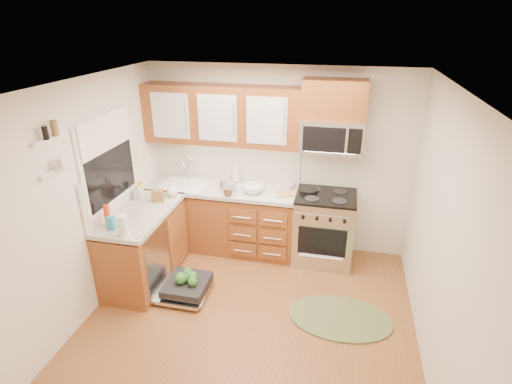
% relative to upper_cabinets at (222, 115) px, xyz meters
% --- Properties ---
extents(floor, '(3.50, 3.50, 0.00)m').
position_rel_upper_cabinets_xyz_m(floor, '(0.73, -1.57, -1.88)').
color(floor, brown).
rests_on(floor, ground).
extents(ceiling, '(3.50, 3.50, 0.00)m').
position_rel_upper_cabinets_xyz_m(ceiling, '(0.73, -1.57, 0.62)').
color(ceiling, white).
rests_on(ceiling, ground).
extents(wall_back, '(3.50, 0.04, 2.50)m').
position_rel_upper_cabinets_xyz_m(wall_back, '(0.73, 0.18, -0.62)').
color(wall_back, silver).
rests_on(wall_back, ground).
extents(wall_front, '(3.50, 0.04, 2.50)m').
position_rel_upper_cabinets_xyz_m(wall_front, '(0.73, -3.33, -0.62)').
color(wall_front, silver).
rests_on(wall_front, ground).
extents(wall_left, '(0.04, 3.50, 2.50)m').
position_rel_upper_cabinets_xyz_m(wall_left, '(-1.02, -1.57, -0.62)').
color(wall_left, silver).
rests_on(wall_left, ground).
extents(wall_right, '(0.04, 3.50, 2.50)m').
position_rel_upper_cabinets_xyz_m(wall_right, '(2.48, -1.57, -0.62)').
color(wall_right, silver).
rests_on(wall_right, ground).
extents(base_cabinet_back, '(2.05, 0.60, 0.85)m').
position_rel_upper_cabinets_xyz_m(base_cabinet_back, '(0.00, -0.12, -1.45)').
color(base_cabinet_back, brown).
rests_on(base_cabinet_back, ground).
extents(base_cabinet_left, '(0.60, 1.25, 0.85)m').
position_rel_upper_cabinets_xyz_m(base_cabinet_left, '(-0.72, -1.05, -1.45)').
color(base_cabinet_left, brown).
rests_on(base_cabinet_left, ground).
extents(countertop_back, '(2.07, 0.64, 0.05)m').
position_rel_upper_cabinets_xyz_m(countertop_back, '(0.00, -0.14, -0.97)').
color(countertop_back, beige).
rests_on(countertop_back, base_cabinet_back).
extents(countertop_left, '(0.64, 1.27, 0.05)m').
position_rel_upper_cabinets_xyz_m(countertop_left, '(-0.71, -1.05, -0.97)').
color(countertop_left, beige).
rests_on(countertop_left, base_cabinet_left).
extents(backsplash_back, '(2.05, 0.02, 0.57)m').
position_rel_upper_cabinets_xyz_m(backsplash_back, '(0.00, 0.16, -0.67)').
color(backsplash_back, silver).
rests_on(backsplash_back, ground).
extents(backsplash_left, '(0.02, 1.25, 0.57)m').
position_rel_upper_cabinets_xyz_m(backsplash_left, '(-1.01, -1.05, -0.67)').
color(backsplash_left, silver).
rests_on(backsplash_left, ground).
extents(upper_cabinets, '(2.05, 0.35, 0.75)m').
position_rel_upper_cabinets_xyz_m(upper_cabinets, '(0.00, 0.00, 0.00)').
color(upper_cabinets, brown).
rests_on(upper_cabinets, ground).
extents(cabinet_over_mw, '(0.76, 0.35, 0.47)m').
position_rel_upper_cabinets_xyz_m(cabinet_over_mw, '(1.41, 0.00, 0.26)').
color(cabinet_over_mw, brown).
rests_on(cabinet_over_mw, ground).
extents(range, '(0.76, 0.64, 0.95)m').
position_rel_upper_cabinets_xyz_m(range, '(1.41, -0.15, -1.40)').
color(range, silver).
rests_on(range, ground).
extents(microwave, '(0.76, 0.38, 0.40)m').
position_rel_upper_cabinets_xyz_m(microwave, '(1.41, -0.02, -0.18)').
color(microwave, silver).
rests_on(microwave, ground).
extents(sink, '(0.62, 0.50, 0.26)m').
position_rel_upper_cabinets_xyz_m(sink, '(-0.52, -0.16, -1.07)').
color(sink, white).
rests_on(sink, ground).
extents(dishwasher, '(0.70, 0.60, 0.20)m').
position_rel_upper_cabinets_xyz_m(dishwasher, '(-0.13, -1.27, -1.77)').
color(dishwasher, silver).
rests_on(dishwasher, ground).
extents(window, '(0.03, 1.05, 1.05)m').
position_rel_upper_cabinets_xyz_m(window, '(-1.01, -1.07, -0.32)').
color(window, white).
rests_on(window, ground).
extents(window_blind, '(0.02, 0.96, 0.40)m').
position_rel_upper_cabinets_xyz_m(window_blind, '(-0.98, -1.07, 0.00)').
color(window_blind, white).
rests_on(window_blind, ground).
extents(shelf_upper, '(0.04, 0.40, 0.03)m').
position_rel_upper_cabinets_xyz_m(shelf_upper, '(-0.99, -1.92, 0.17)').
color(shelf_upper, white).
rests_on(shelf_upper, ground).
extents(shelf_lower, '(0.04, 0.40, 0.03)m').
position_rel_upper_cabinets_xyz_m(shelf_lower, '(-0.99, -1.92, -0.12)').
color(shelf_lower, white).
rests_on(shelf_lower, ground).
extents(rug, '(1.23, 0.90, 0.02)m').
position_rel_upper_cabinets_xyz_m(rug, '(1.69, -1.30, -1.86)').
color(rug, olive).
rests_on(rug, ground).
extents(skillet, '(0.30, 0.30, 0.04)m').
position_rel_upper_cabinets_xyz_m(skillet, '(1.17, -0.10, -0.90)').
color(skillet, black).
rests_on(skillet, range).
extents(stock_pot, '(0.24, 0.24, 0.11)m').
position_rel_upper_cabinets_xyz_m(stock_pot, '(0.18, -0.35, -0.90)').
color(stock_pot, silver).
rests_on(stock_pot, countertop_back).
extents(cutting_board, '(0.32, 0.27, 0.02)m').
position_rel_upper_cabinets_xyz_m(cutting_board, '(0.91, -0.17, -0.94)').
color(cutting_board, '#AA7E4E').
rests_on(cutting_board, countertop_back).
extents(canister, '(0.11, 0.11, 0.17)m').
position_rel_upper_cabinets_xyz_m(canister, '(0.08, -0.30, -0.87)').
color(canister, silver).
rests_on(canister, countertop_back).
extents(paper_towel_roll, '(0.14, 0.14, 0.24)m').
position_rel_upper_cabinets_xyz_m(paper_towel_roll, '(-0.61, -1.59, -0.83)').
color(paper_towel_roll, white).
rests_on(paper_towel_roll, countertop_left).
extents(mustard_bottle, '(0.07, 0.07, 0.21)m').
position_rel_upper_cabinets_xyz_m(mustard_bottle, '(-0.90, -0.68, -0.85)').
color(mustard_bottle, gold).
rests_on(mustard_bottle, countertop_left).
extents(red_bottle, '(0.08, 0.08, 0.24)m').
position_rel_upper_cabinets_xyz_m(red_bottle, '(-0.90, -1.42, -0.83)').
color(red_bottle, red).
rests_on(red_bottle, countertop_left).
extents(wooden_box, '(0.17, 0.14, 0.14)m').
position_rel_upper_cabinets_xyz_m(wooden_box, '(-0.64, -0.72, -0.88)').
color(wooden_box, brown).
rests_on(wooden_box, countertop_left).
extents(blue_carton, '(0.10, 0.07, 0.15)m').
position_rel_upper_cabinets_xyz_m(blue_carton, '(-0.81, -1.50, -0.88)').
color(blue_carton, '#298AC1').
rests_on(blue_carton, countertop_left).
extents(bowl_a, '(0.27, 0.27, 0.06)m').
position_rel_upper_cabinets_xyz_m(bowl_a, '(0.46, -0.23, -0.92)').
color(bowl_a, '#999999').
rests_on(bowl_a, countertop_back).
extents(bowl_b, '(0.39, 0.39, 0.09)m').
position_rel_upper_cabinets_xyz_m(bowl_b, '(0.46, -0.19, -0.90)').
color(bowl_b, '#999999').
rests_on(bowl_b, countertop_back).
extents(cup, '(0.12, 0.12, 0.08)m').
position_rel_upper_cabinets_xyz_m(cup, '(0.92, 0.03, -0.91)').
color(cup, '#999999').
rests_on(cup, countertop_back).
extents(soap_bottle_a, '(0.15, 0.15, 0.31)m').
position_rel_upper_cabinets_xyz_m(soap_bottle_a, '(0.15, 0.10, -0.80)').
color(soap_bottle_a, '#999999').
rests_on(soap_bottle_a, countertop_back).
extents(soap_bottle_b, '(0.10, 0.10, 0.20)m').
position_rel_upper_cabinets_xyz_m(soap_bottle_b, '(-0.90, -0.72, -0.85)').
color(soap_bottle_b, '#999999').
rests_on(soap_bottle_b, countertop_left).
extents(soap_bottle_c, '(0.16, 0.16, 0.19)m').
position_rel_upper_cabinets_xyz_m(soap_bottle_c, '(-0.52, -0.55, -0.86)').
color(soap_bottle_c, '#999999').
rests_on(soap_bottle_c, countertop_left).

